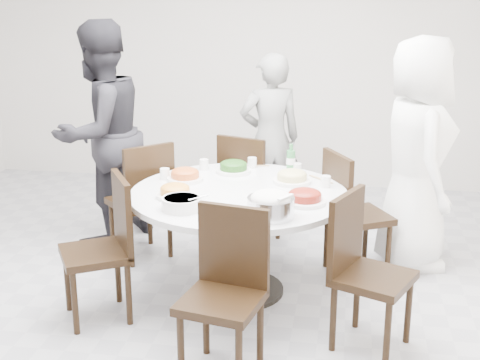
% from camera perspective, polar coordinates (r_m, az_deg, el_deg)
% --- Properties ---
extents(floor, '(6.00, 6.00, 0.01)m').
position_cam_1_polar(floor, '(4.65, -3.69, -10.84)').
color(floor, '#A6A6AB').
rests_on(floor, ground).
extents(wall_back, '(6.00, 0.01, 2.80)m').
position_cam_1_polar(wall_back, '(7.11, 1.63, 10.74)').
color(wall_back, silver).
rests_on(wall_back, ground).
extents(dining_table, '(1.50, 1.50, 0.75)m').
position_cam_1_polar(dining_table, '(4.71, -0.10, -5.36)').
color(dining_table, silver).
rests_on(dining_table, floor).
extents(chair_ne, '(0.57, 0.57, 0.95)m').
position_cam_1_polar(chair_ne, '(5.06, 10.07, -2.84)').
color(chair_ne, black).
rests_on(chair_ne, floor).
extents(chair_n, '(0.53, 0.53, 0.95)m').
position_cam_1_polar(chair_n, '(5.57, 0.99, -0.72)').
color(chair_n, black).
rests_on(chair_n, floor).
extents(chair_nw, '(0.59, 0.59, 0.95)m').
position_cam_1_polar(chair_nw, '(5.36, -8.57, -1.63)').
color(chair_nw, black).
rests_on(chair_nw, floor).
extents(chair_sw, '(0.58, 0.58, 0.95)m').
position_cam_1_polar(chair_sw, '(4.42, -12.28, -5.89)').
color(chair_sw, black).
rests_on(chair_sw, floor).
extents(chair_s, '(0.50, 0.50, 0.95)m').
position_cam_1_polar(chair_s, '(3.72, -1.62, -10.03)').
color(chair_s, black).
rests_on(chair_s, floor).
extents(chair_se, '(0.56, 0.56, 0.95)m').
position_cam_1_polar(chair_se, '(4.07, 11.34, -7.92)').
color(chair_se, black).
rests_on(chair_se, floor).
extents(diner_right, '(0.72, 0.96, 1.77)m').
position_cam_1_polar(diner_right, '(5.20, 14.85, 2.13)').
color(diner_right, white).
rests_on(diner_right, floor).
extents(diner_middle, '(0.66, 0.55, 1.54)m').
position_cam_1_polar(diner_middle, '(6.02, 2.59, 3.53)').
color(diner_middle, black).
rests_on(diner_middle, floor).
extents(diner_left, '(1.03, 1.12, 1.85)m').
position_cam_1_polar(diner_left, '(5.64, -11.82, 3.88)').
color(diner_left, black).
rests_on(diner_left, floor).
extents(dish_greens, '(0.26, 0.26, 0.07)m').
position_cam_1_polar(dish_greens, '(5.03, -0.56, 1.02)').
color(dish_greens, white).
rests_on(dish_greens, dining_table).
extents(dish_pale, '(0.27, 0.27, 0.07)m').
position_cam_1_polar(dish_pale, '(4.79, 4.46, 0.19)').
color(dish_pale, white).
rests_on(dish_pale, dining_table).
extents(dish_orange, '(0.26, 0.26, 0.07)m').
position_cam_1_polar(dish_orange, '(4.84, -4.71, 0.35)').
color(dish_orange, white).
rests_on(dish_orange, dining_table).
extents(dish_redbrown, '(0.28, 0.28, 0.07)m').
position_cam_1_polar(dish_redbrown, '(4.36, 5.55, -1.56)').
color(dish_redbrown, white).
rests_on(dish_redbrown, dining_table).
extents(dish_tofu, '(0.26, 0.26, 0.07)m').
position_cam_1_polar(dish_tofu, '(4.48, -5.56, -1.07)').
color(dish_tofu, white).
rests_on(dish_tofu, dining_table).
extents(rice_bowl, '(0.29, 0.29, 0.13)m').
position_cam_1_polar(rice_bowl, '(4.09, 2.65, -2.34)').
color(rice_bowl, silver).
rests_on(rice_bowl, dining_table).
extents(soup_bowl, '(0.25, 0.25, 0.08)m').
position_cam_1_polar(soup_bowl, '(4.24, -5.01, -2.00)').
color(soup_bowl, white).
rests_on(soup_bowl, dining_table).
extents(beverage_bottle, '(0.07, 0.07, 0.23)m').
position_cam_1_polar(beverage_bottle, '(5.00, 4.36, 1.81)').
color(beverage_bottle, '#317B41').
rests_on(beverage_bottle, dining_table).
extents(tea_cups, '(0.07, 0.07, 0.08)m').
position_cam_1_polar(tea_cups, '(5.14, 0.98, 1.45)').
color(tea_cups, white).
rests_on(tea_cups, dining_table).
extents(chopsticks, '(0.24, 0.04, 0.01)m').
position_cam_1_polar(chopsticks, '(5.18, 1.09, 1.16)').
color(chopsticks, tan).
rests_on(chopsticks, dining_table).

